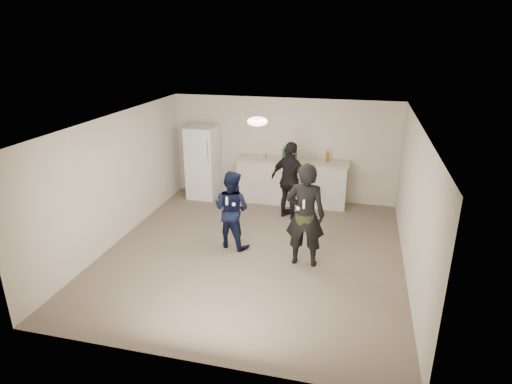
% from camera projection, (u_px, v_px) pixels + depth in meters
% --- Properties ---
extents(floor, '(6.00, 6.00, 0.00)m').
position_uv_depth(floor, '(254.00, 252.00, 8.15)').
color(floor, '#6B5B4C').
rests_on(floor, ground).
extents(ceiling, '(6.00, 6.00, 0.00)m').
position_uv_depth(ceiling, '(253.00, 122.00, 7.28)').
color(ceiling, silver).
rests_on(ceiling, wall_back).
extents(wall_back, '(6.00, 0.00, 6.00)m').
position_uv_depth(wall_back, '(283.00, 149.00, 10.44)').
color(wall_back, beige).
rests_on(wall_back, floor).
extents(wall_front, '(6.00, 0.00, 6.00)m').
position_uv_depth(wall_front, '(191.00, 277.00, 4.98)').
color(wall_front, beige).
rests_on(wall_front, floor).
extents(wall_left, '(0.00, 6.00, 6.00)m').
position_uv_depth(wall_left, '(117.00, 179.00, 8.33)').
color(wall_left, beige).
rests_on(wall_left, floor).
extents(wall_right, '(0.00, 6.00, 6.00)m').
position_uv_depth(wall_right, '(414.00, 204.00, 7.10)').
color(wall_right, beige).
rests_on(wall_right, floor).
extents(counter, '(2.60, 0.56, 1.05)m').
position_uv_depth(counter, '(292.00, 183.00, 10.33)').
color(counter, silver).
rests_on(counter, floor).
extents(counter_top, '(2.68, 0.64, 0.04)m').
position_uv_depth(counter_top, '(292.00, 161.00, 10.14)').
color(counter_top, beige).
rests_on(counter_top, counter).
extents(fridge, '(0.70, 0.70, 1.80)m').
position_uv_depth(fridge, '(203.00, 162.00, 10.64)').
color(fridge, white).
rests_on(fridge, floor).
extents(fridge_handle, '(0.02, 0.02, 0.60)m').
position_uv_depth(fridge_handle, '(208.00, 151.00, 10.10)').
color(fridge_handle, silver).
rests_on(fridge_handle, fridge).
extents(ceiling_dome, '(0.36, 0.36, 0.16)m').
position_uv_depth(ceiling_dome, '(257.00, 121.00, 7.57)').
color(ceiling_dome, white).
rests_on(ceiling_dome, ceiling).
extents(shaker, '(0.08, 0.08, 0.17)m').
position_uv_depth(shaker, '(265.00, 156.00, 10.12)').
color(shaker, silver).
rests_on(shaker, counter_top).
extents(man, '(0.87, 0.76, 1.53)m').
position_uv_depth(man, '(232.00, 209.00, 8.14)').
color(man, '#0E153B').
rests_on(man, floor).
extents(woman, '(0.69, 0.46, 1.89)m').
position_uv_depth(woman, '(305.00, 215.00, 7.43)').
color(woman, black).
rests_on(woman, floor).
extents(camo_shorts, '(0.34, 0.34, 0.28)m').
position_uv_depth(camo_shorts, '(305.00, 220.00, 7.47)').
color(camo_shorts, '#333819').
rests_on(camo_shorts, woman).
extents(spectator, '(1.10, 0.84, 1.74)m').
position_uv_depth(spectator, '(290.00, 181.00, 9.39)').
color(spectator, black).
rests_on(spectator, floor).
extents(remote_man, '(0.04, 0.04, 0.15)m').
position_uv_depth(remote_man, '(227.00, 201.00, 7.79)').
color(remote_man, white).
rests_on(remote_man, man).
extents(nunchuk_man, '(0.07, 0.07, 0.07)m').
position_uv_depth(nunchuk_man, '(234.00, 204.00, 7.81)').
color(nunchuk_man, white).
rests_on(nunchuk_man, man).
extents(remote_woman, '(0.04, 0.04, 0.15)m').
position_uv_depth(remote_woman, '(304.00, 204.00, 7.10)').
color(remote_woman, silver).
rests_on(remote_woman, woman).
extents(nunchuk_woman, '(0.07, 0.07, 0.07)m').
position_uv_depth(nunchuk_woman, '(298.00, 209.00, 7.18)').
color(nunchuk_woman, white).
rests_on(nunchuk_woman, woman).
extents(bottle_cluster, '(1.12, 0.17, 0.28)m').
position_uv_depth(bottle_cluster, '(300.00, 155.00, 10.15)').
color(bottle_cluster, '#164E2A').
rests_on(bottle_cluster, counter_top).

